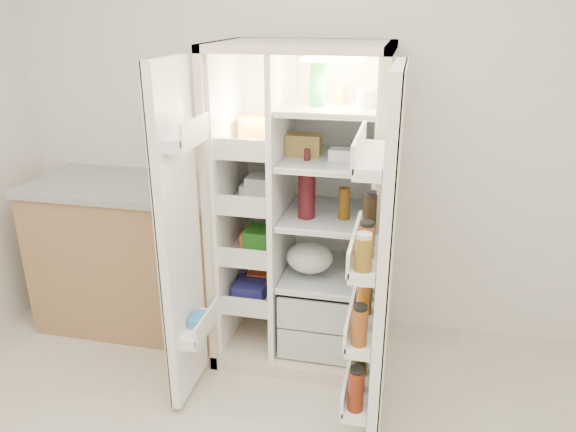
# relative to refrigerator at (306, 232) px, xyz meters

# --- Properties ---
(wall_back) EXTENTS (4.00, 0.02, 2.70)m
(wall_back) POSITION_rel_refrigerator_xyz_m (0.06, 0.35, 0.61)
(wall_back) COLOR white
(wall_back) RESTS_ON floor
(refrigerator) EXTENTS (0.92, 0.70, 1.80)m
(refrigerator) POSITION_rel_refrigerator_xyz_m (0.00, 0.00, 0.00)
(refrigerator) COLOR beige
(refrigerator) RESTS_ON floor
(freezer_door) EXTENTS (0.15, 0.40, 1.72)m
(freezer_door) POSITION_rel_refrigerator_xyz_m (-0.51, -0.60, 0.15)
(freezer_door) COLOR white
(freezer_door) RESTS_ON floor
(fridge_door) EXTENTS (0.17, 0.58, 1.72)m
(fridge_door) POSITION_rel_refrigerator_xyz_m (0.47, -0.69, 0.12)
(fridge_door) COLOR white
(fridge_door) RESTS_ON floor
(kitchen_counter) EXTENTS (1.32, 0.70, 0.96)m
(kitchen_counter) POSITION_rel_refrigerator_xyz_m (-1.07, 0.04, -0.26)
(kitchen_counter) COLOR #9A6F4D
(kitchen_counter) RESTS_ON floor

